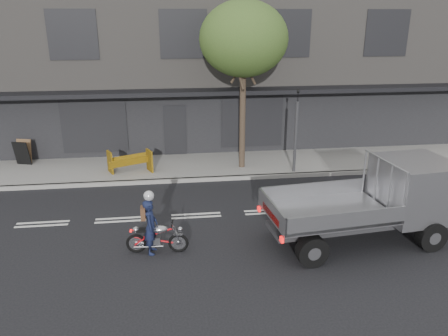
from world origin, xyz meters
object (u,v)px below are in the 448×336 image
(traffic_light_pole, at_px, (296,136))
(construction_barrier, at_px, (129,163))
(motorcycle, at_px, (157,237))
(rider, at_px, (151,227))
(flatbed_ute, at_px, (398,193))
(sandwich_board, at_px, (22,153))
(street_tree, at_px, (244,39))

(traffic_light_pole, xyz_separation_m, construction_barrier, (-6.58, 0.52, -1.03))
(traffic_light_pole, bearing_deg, motorcycle, -134.45)
(motorcycle, bearing_deg, rider, -174.11)
(traffic_light_pole, height_order, flatbed_ute, traffic_light_pole)
(rider, height_order, sandwich_board, rider)
(motorcycle, bearing_deg, traffic_light_pole, 51.46)
(street_tree, relative_size, traffic_light_pole, 1.93)
(traffic_light_pole, relative_size, construction_barrier, 2.09)
(traffic_light_pole, xyz_separation_m, rider, (-5.55, -5.50, -0.87))
(street_tree, bearing_deg, motorcycle, -118.15)
(traffic_light_pole, relative_size, rider, 2.25)
(rider, relative_size, flatbed_ute, 0.29)
(construction_barrier, bearing_deg, street_tree, 4.17)
(sandwich_board, bearing_deg, flatbed_ute, -15.57)
(street_tree, distance_m, construction_barrier, 6.54)
(rider, distance_m, construction_barrier, 6.11)
(street_tree, xyz_separation_m, flatbed_ute, (3.44, -6.32, -3.89))
(traffic_light_pole, distance_m, flatbed_ute, 5.66)
(motorcycle, xyz_separation_m, rider, (-0.15, 0.00, 0.33))
(rider, distance_m, flatbed_ute, 7.02)
(traffic_light_pole, bearing_deg, sandwich_board, 168.78)
(motorcycle, relative_size, sandwich_board, 1.65)
(street_tree, height_order, traffic_light_pole, street_tree)
(traffic_light_pole, height_order, motorcycle, traffic_light_pole)
(street_tree, bearing_deg, flatbed_ute, -61.42)
(traffic_light_pole, xyz_separation_m, sandwich_board, (-11.15, 2.21, -0.99))
(rider, xyz_separation_m, construction_barrier, (-1.03, 6.02, -0.16))
(street_tree, xyz_separation_m, construction_barrier, (-4.58, -0.33, -4.66))
(traffic_light_pole, distance_m, sandwich_board, 11.41)
(street_tree, distance_m, sandwich_board, 10.34)
(street_tree, height_order, rider, street_tree)
(street_tree, distance_m, rider, 8.56)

